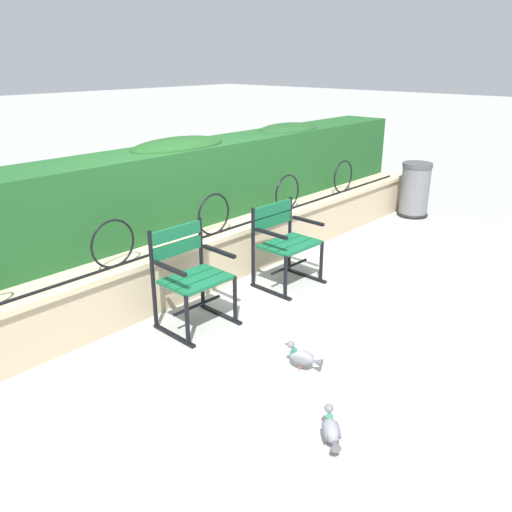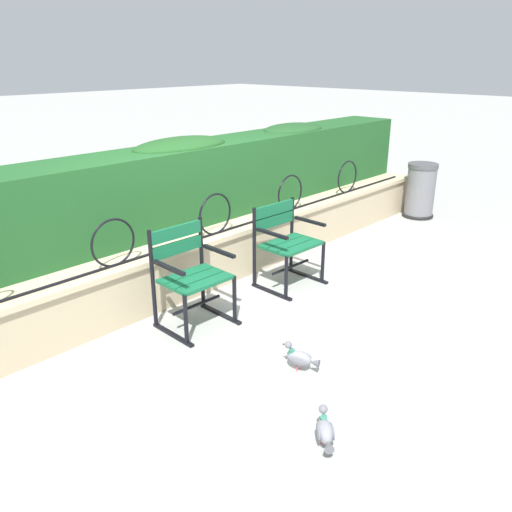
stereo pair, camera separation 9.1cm
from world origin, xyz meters
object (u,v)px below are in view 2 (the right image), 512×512
(pigeon_far_side, at_px, (300,358))
(trash_bin, at_px, (420,192))
(park_chair_left, at_px, (190,274))
(pigeon_near_chairs, at_px, (325,431))
(park_chair_right, at_px, (286,241))

(pigeon_far_side, distance_m, trash_bin, 4.49)
(park_chair_left, height_order, trash_bin, park_chair_left)
(pigeon_far_side, bearing_deg, park_chair_left, 92.59)
(trash_bin, bearing_deg, park_chair_left, -179.06)
(park_chair_left, xyz_separation_m, pigeon_far_side, (0.05, -1.17, -0.35))
(trash_bin, bearing_deg, pigeon_near_chairs, -159.09)
(pigeon_far_side, bearing_deg, trash_bin, 16.00)
(pigeon_near_chairs, bearing_deg, trash_bin, 20.91)
(park_chair_left, relative_size, pigeon_near_chairs, 3.75)
(park_chair_right, bearing_deg, trash_bin, 2.07)
(pigeon_near_chairs, xyz_separation_m, trash_bin, (4.84, 1.85, 0.26))
(park_chair_right, height_order, pigeon_near_chairs, park_chair_right)
(pigeon_far_side, bearing_deg, pigeon_near_chairs, -130.80)
(park_chair_right, bearing_deg, park_chair_left, 178.02)
(park_chair_left, xyz_separation_m, trash_bin, (4.37, 0.07, -0.09))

